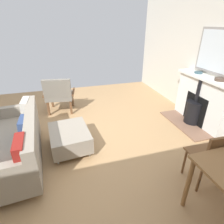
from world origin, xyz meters
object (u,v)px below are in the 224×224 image
at_px(mantel_bowl_near, 199,72).
at_px(mantel_bowl_far, 220,79).
at_px(dining_chair_near_fireplace, 211,155).
at_px(ottoman, 70,137).
at_px(sofa, 13,144).
at_px(armchair_accent, 59,94).
at_px(fireplace, 200,103).

height_order(mantel_bowl_near, mantel_bowl_far, mantel_bowl_far).
bearing_deg(mantel_bowl_near, dining_chair_near_fireplace, 57.55).
height_order(mantel_bowl_near, ottoman, mantel_bowl_near).
relative_size(mantel_bowl_far, sofa, 0.09).
relative_size(mantel_bowl_near, ottoman, 0.19).
bearing_deg(sofa, ottoman, -172.31).
distance_m(ottoman, armchair_accent, 1.50).
bearing_deg(mantel_bowl_far, fireplace, -82.80).
xyz_separation_m(armchair_accent, dining_chair_near_fireplace, (-1.74, 2.76, 0.01)).
relative_size(fireplace, mantel_bowl_far, 8.19).
xyz_separation_m(mantel_bowl_near, sofa, (3.53, 0.50, -0.70)).
height_order(mantel_bowl_near, armchair_accent, mantel_bowl_near).
bearing_deg(ottoman, armchair_accent, -86.09).
xyz_separation_m(mantel_bowl_near, armchair_accent, (2.81, -1.09, -0.56)).
height_order(mantel_bowl_near, sofa, mantel_bowl_near).
relative_size(mantel_bowl_near, dining_chair_near_fireplace, 0.19).
bearing_deg(mantel_bowl_far, sofa, -0.67).
bearing_deg(armchair_accent, mantel_bowl_far, 149.84).
bearing_deg(mantel_bowl_near, ottoman, 8.16).
distance_m(sofa, armchair_accent, 1.75).
bearing_deg(mantel_bowl_far, dining_chair_near_fireplace, 46.81).
distance_m(mantel_bowl_near, ottoman, 2.85).
bearing_deg(mantel_bowl_far, armchair_accent, -30.16).
height_order(fireplace, mantel_bowl_far, mantel_bowl_far).
relative_size(fireplace, ottoman, 1.65).
bearing_deg(dining_chair_near_fireplace, armchair_accent, -57.76).
distance_m(armchair_accent, dining_chair_near_fireplace, 3.27).
distance_m(mantel_bowl_far, dining_chair_near_fireplace, 1.65).
bearing_deg(fireplace, armchair_accent, -25.89).
xyz_separation_m(fireplace, dining_chair_near_fireplace, (1.03, 1.42, 0.03)).
relative_size(sofa, armchair_accent, 2.07).
xyz_separation_m(mantel_bowl_far, armchair_accent, (2.81, -1.63, -0.57)).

